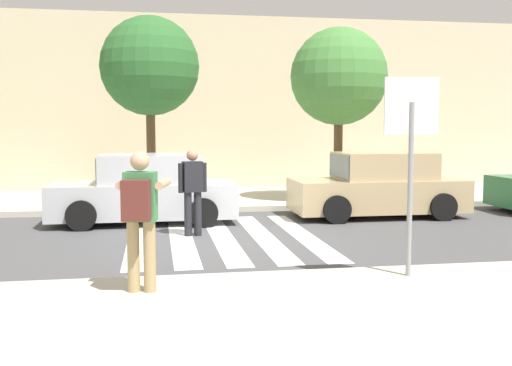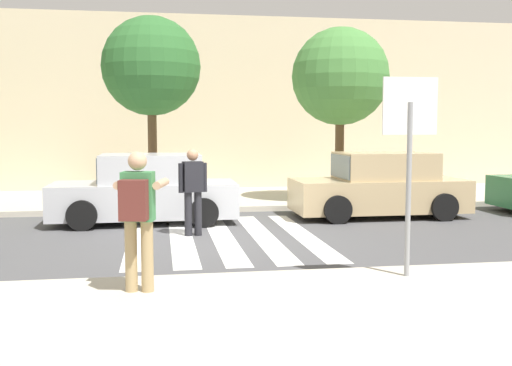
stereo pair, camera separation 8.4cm
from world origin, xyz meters
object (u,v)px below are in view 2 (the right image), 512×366
object	(u,v)px
street_tree_east	(340,77)
photographer_with_backpack	(138,209)
pedestrian_crossing	(193,187)
parked_car_silver	(146,191)
street_tree_center	(151,67)
stop_sign	(409,132)
parked_car_tan	(380,187)

from	to	relation	value
street_tree_east	photographer_with_backpack	bearing A→B (deg)	-121.60
pedestrian_crossing	parked_car_silver	bearing A→B (deg)	117.48
street_tree_center	stop_sign	bearing A→B (deg)	-67.99
pedestrian_crossing	street_tree_center	size ratio (longest dim) A/B	0.35
parked_car_silver	street_tree_east	xyz separation A→B (m)	(5.10, 1.92, 2.75)
stop_sign	photographer_with_backpack	bearing A→B (deg)	-176.06
photographer_with_backpack	parked_car_tan	bearing A→B (deg)	48.94
stop_sign	photographer_with_backpack	world-z (taller)	stop_sign
photographer_with_backpack	parked_car_tan	xyz separation A→B (m)	(5.49, 6.30, -0.44)
photographer_with_backpack	parked_car_tan	size ratio (longest dim) A/B	0.42
parked_car_silver	pedestrian_crossing	bearing A→B (deg)	-62.52
pedestrian_crossing	parked_car_silver	xyz separation A→B (m)	(-0.95, 1.82, -0.25)
photographer_with_backpack	parked_car_silver	size ratio (longest dim) A/B	0.42
parked_car_silver	street_tree_center	world-z (taller)	street_tree_center
stop_sign	parked_car_silver	size ratio (longest dim) A/B	0.65
stop_sign	street_tree_center	distance (m)	9.43
parked_car_silver	parked_car_tan	distance (m)	5.53
parked_car_silver	parked_car_tan	xyz separation A→B (m)	(5.53, 0.00, 0.00)
photographer_with_backpack	parked_car_tan	distance (m)	8.37
stop_sign	parked_car_tan	world-z (taller)	stop_sign
photographer_with_backpack	pedestrian_crossing	world-z (taller)	photographer_with_backpack
pedestrian_crossing	parked_car_tan	world-z (taller)	pedestrian_crossing
stop_sign	photographer_with_backpack	xyz separation A→B (m)	(-3.57, -0.25, -0.93)
pedestrian_crossing	street_tree_center	distance (m)	5.24
stop_sign	street_tree_east	xyz separation A→B (m)	(1.49, 7.98, 1.39)
photographer_with_backpack	stop_sign	bearing A→B (deg)	3.94
pedestrian_crossing	parked_car_silver	size ratio (longest dim) A/B	0.42
parked_car_tan	street_tree_east	xyz separation A→B (m)	(-0.43, 1.92, 2.75)
stop_sign	parked_car_tan	bearing A→B (deg)	72.39
street_tree_center	street_tree_east	xyz separation A→B (m)	(4.97, -0.63, -0.25)
parked_car_tan	street_tree_east	world-z (taller)	street_tree_east
pedestrian_crossing	street_tree_east	distance (m)	6.12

